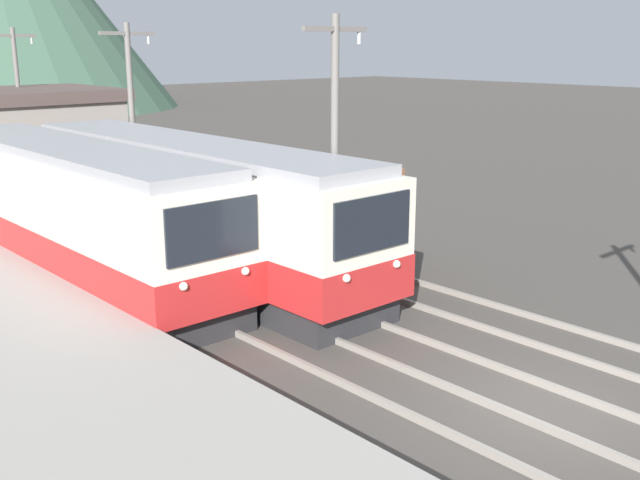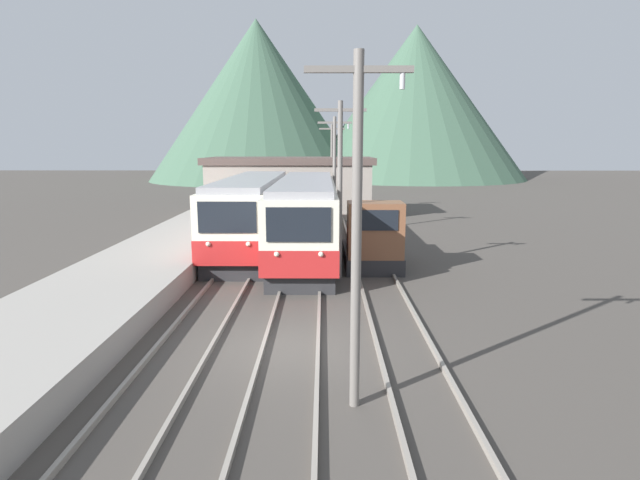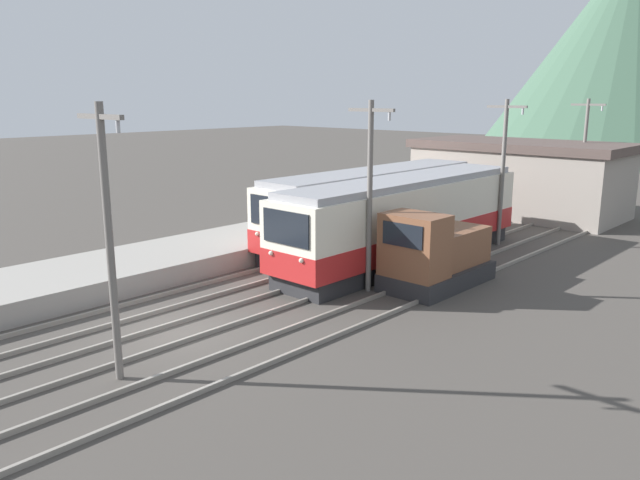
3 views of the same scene
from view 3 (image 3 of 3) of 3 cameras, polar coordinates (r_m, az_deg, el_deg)
ground_plane at (r=20.00m, az=-12.71°, el=-8.10°), size 200.00×200.00×0.00m
platform_left at (r=25.06m, az=-20.91°, el=-3.34°), size 4.50×54.00×0.83m
track_left at (r=22.06m, az=-16.58°, el=-6.12°), size 1.54×60.00×0.14m
track_center at (r=19.82m, az=-12.38°, el=-8.06°), size 1.54×60.00×0.14m
track_right at (r=17.59m, az=-6.68°, el=-10.61°), size 1.54×60.00×0.14m
commuter_train_left at (r=30.06m, az=4.93°, el=2.64°), size 2.84×13.60×3.70m
commuter_train_center at (r=27.36m, az=7.81°, el=1.55°), size 2.84×14.53×3.71m
shunting_locomotive at (r=23.97m, az=10.42°, el=-1.43°), size 2.40×4.81×3.00m
catenary_mast_near at (r=16.04m, az=-18.73°, el=0.49°), size 2.00×0.20×6.98m
catenary_mast_mid at (r=22.61m, az=4.58°, el=4.60°), size 2.00×0.20×6.98m
catenary_mast_far at (r=31.20m, az=16.39°, el=6.43°), size 2.00×0.20×6.98m
catenary_mast_distant at (r=40.55m, az=22.98°, el=7.32°), size 2.00×0.20×6.98m
station_building at (r=40.45m, az=17.72°, el=5.49°), size 12.60×6.30×4.44m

